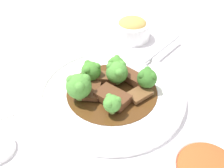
{
  "coord_description": "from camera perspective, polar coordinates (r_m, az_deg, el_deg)",
  "views": [
    {
      "loc": [
        0.15,
        0.36,
        0.37
      ],
      "look_at": [
        0.0,
        0.0,
        0.03
      ],
      "focal_mm": 42.0,
      "sensor_mm": 36.0,
      "label": 1
    }
  ],
  "objects": [
    {
      "name": "ground_plane",
      "position": [
        0.54,
        0.0,
        -2.77
      ],
      "size": [
        4.0,
        4.0,
        0.0
      ],
      "primitive_type": "plane",
      "color": "silver"
    },
    {
      "name": "broccoli_floret_2",
      "position": [
        0.52,
        1.09,
        2.63
      ],
      "size": [
        0.04,
        0.04,
        0.05
      ],
      "color": "#7FA84C",
      "rests_on": "main_plate"
    },
    {
      "name": "broccoli_floret_1",
      "position": [
        0.46,
        0.02,
        -4.24
      ],
      "size": [
        0.03,
        0.03,
        0.04
      ],
      "color": "#7FA84C",
      "rests_on": "main_plate"
    },
    {
      "name": "beef_strip_1",
      "position": [
        0.51,
        6.02,
        -2.15
      ],
      "size": [
        0.05,
        0.04,
        0.01
      ],
      "color": "brown",
      "rests_on": "main_plate"
    },
    {
      "name": "main_plate",
      "position": [
        0.53,
        0.0,
        -1.98
      ],
      "size": [
        0.29,
        0.29,
        0.02
      ],
      "color": "white",
      "rests_on": "ground_plane"
    },
    {
      "name": "side_bowl_appetizer",
      "position": [
        0.71,
        4.42,
        11.95
      ],
      "size": [
        0.09,
        0.09,
        0.06
      ],
      "color": "white",
      "rests_on": "ground_plane"
    },
    {
      "name": "broccoli_floret_0",
      "position": [
        0.52,
        7.64,
        1.33
      ],
      "size": [
        0.04,
        0.04,
        0.04
      ],
      "color": "#8EB756",
      "rests_on": "main_plate"
    },
    {
      "name": "beef_strip_3",
      "position": [
        0.52,
        -4.33,
        -1.17
      ],
      "size": [
        0.05,
        0.07,
        0.01
      ],
      "color": "#56331E",
      "rests_on": "main_plate"
    },
    {
      "name": "serving_spoon",
      "position": [
        0.58,
        5.75,
        3.75
      ],
      "size": [
        0.22,
        0.13,
        0.01
      ],
      "color": "#B7B7BC",
      "rests_on": "main_plate"
    },
    {
      "name": "broccoli_floret_4",
      "position": [
        0.53,
        -4.59,
        2.92
      ],
      "size": [
        0.04,
        0.04,
        0.04
      ],
      "color": "#8EB756",
      "rests_on": "main_plate"
    },
    {
      "name": "beef_strip_2",
      "position": [
        0.5,
        0.12,
        -2.83
      ],
      "size": [
        0.07,
        0.08,
        0.02
      ],
      "color": "#56331E",
      "rests_on": "main_plate"
    },
    {
      "name": "broccoli_floret_5",
      "position": [
        0.49,
        -7.15,
        -0.58
      ],
      "size": [
        0.05,
        0.05,
        0.05
      ],
      "color": "#7FA84C",
      "rests_on": "main_plate"
    },
    {
      "name": "beef_strip_0",
      "position": [
        0.54,
        -1.66,
        1.29
      ],
      "size": [
        0.05,
        0.05,
        0.01
      ],
      "color": "brown",
      "rests_on": "main_plate"
    },
    {
      "name": "beef_strip_4",
      "position": [
        0.54,
        4.65,
        1.35
      ],
      "size": [
        0.05,
        0.07,
        0.02
      ],
      "color": "#56331E",
      "rests_on": "main_plate"
    },
    {
      "name": "broccoli_floret_3",
      "position": [
        0.55,
        0.91,
        4.22
      ],
      "size": [
        0.04,
        0.04,
        0.04
      ],
      "color": "#8EB756",
      "rests_on": "main_plate"
    }
  ]
}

